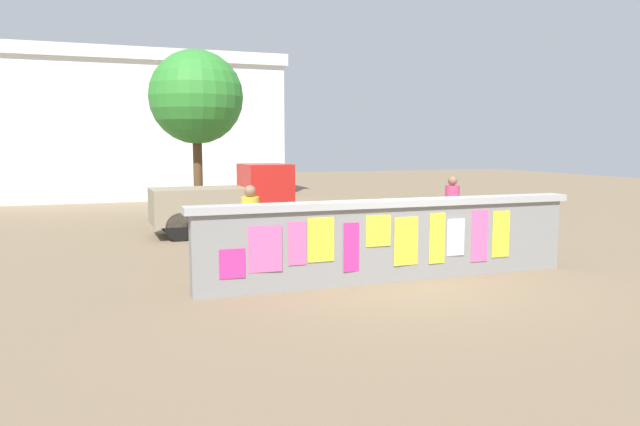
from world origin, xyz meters
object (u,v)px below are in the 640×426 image
person_bystander (452,203)px  motorcycle (378,219)px  bicycle_far (326,244)px  person_walking (250,219)px  auto_rickshaw_truck (229,200)px  tree_roadside (196,98)px  bicycle_near (412,238)px

person_bystander → motorcycle: bearing=130.4°
bicycle_far → person_bystander: bearing=16.4°
person_walking → person_bystander: 5.42m
auto_rickshaw_truck → motorcycle: size_ratio=1.92×
motorcycle → tree_roadside: bearing=128.5°
motorcycle → bicycle_near: 2.47m
motorcycle → person_walking: 4.93m
bicycle_far → motorcycle: bearing=46.9°
bicycle_near → bicycle_far: size_ratio=1.00×
bicycle_far → person_bystander: 3.83m
person_walking → person_bystander: size_ratio=1.00×
motorcycle → person_walking: person_walking is taller
bicycle_near → bicycle_far: bearing=-177.5°
tree_roadside → person_walking: bearing=-90.9°
bicycle_far → bicycle_near: bearing=2.5°
bicycle_near → person_bystander: person_bystander is taller
motorcycle → person_bystander: bearing=-49.6°
motorcycle → person_bystander: (1.25, -1.47, 0.52)m
bicycle_near → person_walking: person_walking is taller
motorcycle → bicycle_near: size_ratio=1.11×
auto_rickshaw_truck → bicycle_near: 5.29m
auto_rickshaw_truck → person_walking: auto_rickshaw_truck is taller
bicycle_near → person_walking: (-3.65, -0.38, 0.62)m
bicycle_near → tree_roadside: tree_roadside is taller
motorcycle → bicycle_far: 3.47m
person_walking → auto_rickshaw_truck: bearing=83.9°
auto_rickshaw_truck → bicycle_near: size_ratio=2.13×
auto_rickshaw_truck → person_bystander: 5.76m
bicycle_near → person_walking: size_ratio=1.06×
person_walking → person_bystander: (5.25, 1.35, 0.00)m
bicycle_near → bicycle_far: same height
bicycle_far → person_walking: person_walking is taller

